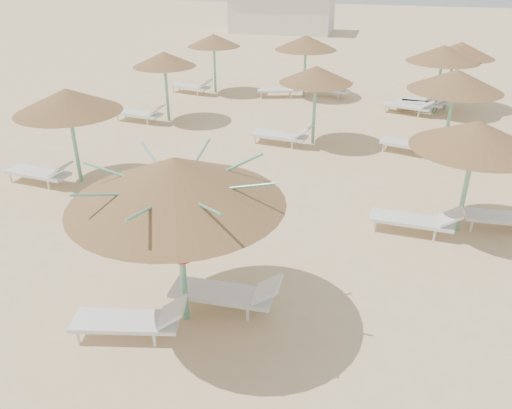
# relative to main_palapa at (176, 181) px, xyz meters

# --- Properties ---
(ground) EXTENTS (120.00, 120.00, 0.00)m
(ground) POSITION_rel_main_palapa_xyz_m (0.18, 0.28, -2.75)
(ground) COLOR #DCB686
(ground) RESTS_ON ground
(main_palapa) EXTENTS (3.52, 3.52, 3.15)m
(main_palapa) POSITION_rel_main_palapa_xyz_m (0.00, 0.00, 0.00)
(main_palapa) COLOR #65B090
(main_palapa) RESTS_ON ground
(lounger_main_a) EXTENTS (2.05, 1.01, 0.72)m
(lounger_main_a) POSITION_rel_main_palapa_xyz_m (-0.70, -0.65, -2.40)
(lounger_main_a) COLOR silver
(lounger_main_a) RESTS_ON ground
(lounger_main_b) EXTENTS (2.08, 0.69, 0.75)m
(lounger_main_b) POSITION_rel_main_palapa_xyz_m (0.67, 0.47, -2.39)
(lounger_main_b) COLOR silver
(lounger_main_b) RESTS_ON ground
(palapa_field) EXTENTS (19.27, 13.92, 2.72)m
(palapa_field) POSITION_rel_main_palapa_xyz_m (2.73, 10.82, -0.43)
(palapa_field) COLOR #65B090
(palapa_field) RESTS_ON ground
(service_hut) EXTENTS (8.40, 4.40, 3.25)m
(service_hut) POSITION_rel_main_palapa_xyz_m (-5.82, 35.28, -1.10)
(service_hut) COLOR silver
(service_hut) RESTS_ON ground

